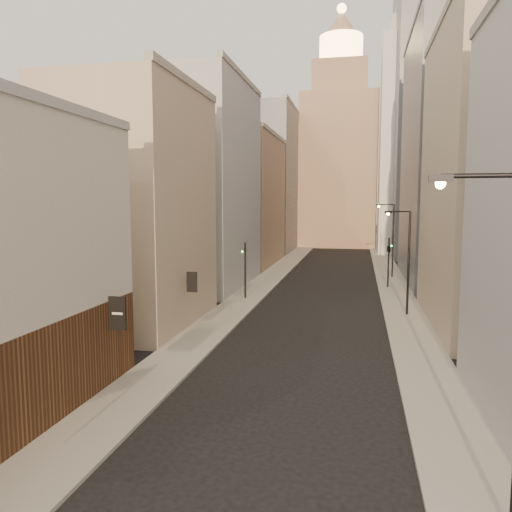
{
  "coord_description": "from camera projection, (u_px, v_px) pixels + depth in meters",
  "views": [
    {
      "loc": [
        3.04,
        -5.83,
        8.5
      ],
      "look_at": [
        -2.5,
        20.94,
        5.5
      ],
      "focal_mm": 35.0,
      "sensor_mm": 36.0,
      "label": 1
    }
  ],
  "objects": [
    {
      "name": "right_bldg_beige",
      "position": [
        499.0,
        178.0,
        32.91
      ],
      "size": [
        8.0,
        16.0,
        20.0
      ],
      "primitive_type": "cube",
      "color": "#C0AD93",
      "rests_on": "ground"
    },
    {
      "name": "left_bldg_wingrid",
      "position": [
        271.0,
        181.0,
        86.19
      ],
      "size": [
        8.0,
        20.0,
        24.0
      ],
      "primitive_type": "cube",
      "color": "gray",
      "rests_on": "ground"
    },
    {
      "name": "left_bldg_tan",
      "position": [
        246.0,
        201.0,
        67.11
      ],
      "size": [
        8.0,
        18.0,
        17.0
      ],
      "primitive_type": "cube",
      "color": "#8F745D",
      "rests_on": "ground"
    },
    {
      "name": "traffic_light_left",
      "position": [
        245.0,
        259.0,
        42.93
      ],
      "size": [
        0.6,
        0.54,
        5.0
      ],
      "rotation": [
        0.0,
        0.0,
        2.78
      ],
      "color": "black",
      "rests_on": "ground"
    },
    {
      "name": "streetlamp_mid",
      "position": [
        406.0,
        257.0,
        36.57
      ],
      "size": [
        1.94,
        0.93,
        7.82
      ],
      "rotation": [
        0.0,
        0.0,
        0.39
      ],
      "color": "black",
      "rests_on": "ground"
    },
    {
      "name": "left_bldg_beige",
      "position": [
        135.0,
        209.0,
        34.07
      ],
      "size": [
        8.0,
        12.0,
        16.0
      ],
      "primitive_type": "cube",
      "color": "#C0AD93",
      "rests_on": "ground"
    },
    {
      "name": "sidewalk_left",
      "position": [
        280.0,
        269.0,
        62.05
      ],
      "size": [
        3.0,
        140.0,
        0.15
      ],
      "primitive_type": "cube",
      "color": "#9A998B",
      "rests_on": "ground"
    },
    {
      "name": "streetlamp_far",
      "position": [
        391.0,
        236.0,
        54.79
      ],
      "size": [
        2.01,
        1.03,
        8.2
      ],
      "rotation": [
        0.0,
        0.0,
        0.43
      ],
      "color": "black",
      "rests_on": "ground"
    },
    {
      "name": "highrise",
      "position": [
        461.0,
        89.0,
        76.71
      ],
      "size": [
        21.0,
        23.0,
        51.2
      ],
      "color": "gray",
      "rests_on": "ground"
    },
    {
      "name": "right_bldg_wingrid",
      "position": [
        448.0,
        158.0,
        52.05
      ],
      "size": [
        8.0,
        20.0,
        26.0
      ],
      "primitive_type": "cube",
      "color": "gray",
      "rests_on": "ground"
    },
    {
      "name": "traffic_light_right",
      "position": [
        389.0,
        250.0,
        48.36
      ],
      "size": [
        0.66,
        0.66,
        5.0
      ],
      "rotation": [
        0.0,
        0.0,
        3.32
      ],
      "color": "black",
      "rests_on": "ground"
    },
    {
      "name": "left_bldg_grey",
      "position": [
        205.0,
        186.0,
        49.42
      ],
      "size": [
        8.0,
        16.0,
        20.0
      ],
      "primitive_type": "cube",
      "color": "#A3A4A9",
      "rests_on": "ground"
    },
    {
      "name": "white_tower",
      "position": [
        406.0,
        137.0,
        79.09
      ],
      "size": [
        8.0,
        8.0,
        41.5
      ],
      "color": "silver",
      "rests_on": "ground"
    },
    {
      "name": "clock_tower",
      "position": [
        339.0,
        153.0,
        95.04
      ],
      "size": [
        14.0,
        14.0,
        44.9
      ],
      "color": "#8F745D",
      "rests_on": "ground"
    },
    {
      "name": "sidewalk_right",
      "position": [
        388.0,
        272.0,
        59.43
      ],
      "size": [
        3.0,
        140.0,
        0.15
      ],
      "primitive_type": "cube",
      "color": "#9A998B",
      "rests_on": "ground"
    }
  ]
}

